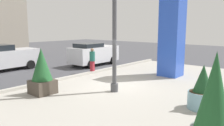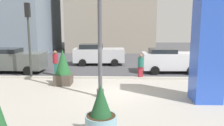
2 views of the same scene
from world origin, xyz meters
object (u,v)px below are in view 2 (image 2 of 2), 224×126
Objects in this scene: lamp_post at (100,20)px; potted_plant_mid_plaza at (101,115)px; car_far_lane at (98,54)px; pedestrian_by_curb at (55,62)px; pedestrian_crossing at (141,65)px; potted_plant_near_left at (63,68)px; car_curb_west at (14,60)px; traffic_light_corner at (29,29)px; car_curb_east at (170,60)px; art_pillar_blue at (208,49)px.

potted_plant_mid_plaza is (0.35, -4.00, -3.13)m from lamp_post.
potted_plant_mid_plaza is 13.36m from car_far_lane.
lamp_post is 6.62m from pedestrian_by_curb.
pedestrian_crossing is at bearing 58.59° from lamp_post.
potted_plant_near_left is 0.47× the size of car_curb_west.
traffic_light_corner is 7.67m from pedestrian_crossing.
potted_plant_mid_plaza is at bearing -65.97° from pedestrian_by_curb.
car_curb_east is at bearing 1.34° from car_curb_west.
traffic_light_corner is 2.78× the size of pedestrian_by_curb.
potted_plant_mid_plaza is 9.76m from traffic_light_corner.
lamp_post is 4.38× the size of pedestrian_by_curb.
car_curb_west is at bearing 134.84° from traffic_light_corner.
potted_plant_near_left reaches higher than potted_plant_mid_plaza.
art_pillar_blue is at bearing -58.24° from pedestrian_crossing.
art_pillar_blue is 10.85m from traffic_light_corner.
traffic_light_corner reaches higher than pedestrian_by_curb.
potted_plant_near_left is 5.01m from pedestrian_crossing.
car_curb_west is at bearing -178.66° from car_curb_east.
art_pillar_blue is 5.30m from pedestrian_crossing.
traffic_light_corner reaches higher than car_curb_east.
car_curb_west is (-7.36, 9.84, 0.25)m from potted_plant_mid_plaza.
car_far_lane is at bearing 78.12° from potted_plant_near_left.
traffic_light_corner is 1.09× the size of car_far_lane.
car_curb_east is 0.94× the size of car_far_lane.
pedestrian_crossing is (-2.42, -2.27, 0.01)m from car_curb_east.
art_pillar_blue is at bearing -5.20° from lamp_post.
pedestrian_by_curb is at bearing 126.66° from lamp_post.
car_far_lane is at bearing 150.85° from car_curb_east.
car_far_lane is (-5.72, 3.19, 0.01)m from car_curb_east.
car_curb_east is 0.95× the size of car_curb_west.
lamp_post is at bearing -53.34° from pedestrian_by_curb.
car_curb_east is at bearing 66.40° from potted_plant_mid_plaza.
traffic_light_corner is (-5.29, 7.76, 2.62)m from potted_plant_mid_plaza.
art_pillar_blue is 6.76m from car_curb_east.
pedestrian_by_curb is (-8.34, -1.31, 0.07)m from car_curb_east.
pedestrian_crossing is (7.30, 0.08, -2.37)m from traffic_light_corner.
art_pillar_blue is at bearing 37.16° from potted_plant_mid_plaza.
art_pillar_blue is 6.14m from potted_plant_mid_plaza.
potted_plant_near_left is at bearing -29.98° from traffic_light_corner.
art_pillar_blue reaches higher than car_far_lane.
traffic_light_corner is at bearing 124.30° from potted_plant_mid_plaza.
potted_plant_mid_plaza is 6.89m from potted_plant_near_left.
traffic_light_corner is 2.88m from pedestrian_by_curb.
art_pillar_blue is at bearing -31.48° from pedestrian_by_curb.
lamp_post reaches higher than art_pillar_blue.
potted_plant_mid_plaza is 9.64m from pedestrian_by_curb.
car_curb_west is 6.98m from car_far_lane.
traffic_light_corner is at bearing 142.71° from lamp_post.
car_curb_west is at bearing 167.99° from pedestrian_crossing.
lamp_post is at bearing -84.17° from car_far_lane.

